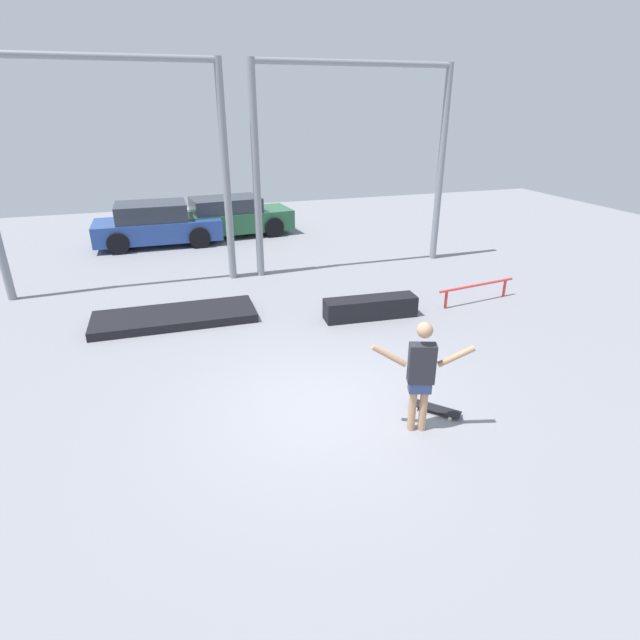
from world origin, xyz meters
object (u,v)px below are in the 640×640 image
(manual_pad, at_px, (175,317))
(parked_car_green, at_px, (230,217))
(skateboarder, at_px, (421,371))
(parked_car_blue, at_px, (157,225))
(skateboard, at_px, (435,408))
(grind_box, at_px, (370,308))
(grind_rail, at_px, (477,288))

(manual_pad, distance_m, parked_car_green, 7.94)
(skateboarder, relative_size, parked_car_blue, 0.42)
(parked_car_blue, distance_m, parked_car_green, 2.63)
(skateboarder, height_order, parked_car_blue, skateboarder)
(skateboard, bearing_deg, skateboarder, -100.13)
(skateboarder, relative_size, grind_box, 0.83)
(skateboarder, bearing_deg, grind_rail, 67.11)
(skateboarder, distance_m, grind_rail, 5.79)
(skateboard, bearing_deg, grind_rail, 96.84)
(grind_rail, height_order, parked_car_blue, parked_car_blue)
(skateboarder, relative_size, grind_rail, 0.78)
(parked_car_blue, bearing_deg, skateboard, -71.83)
(manual_pad, xyz_separation_m, grind_rail, (7.09, -1.07, 0.27))
(skateboarder, bearing_deg, skateboard, 51.87)
(skateboard, relative_size, parked_car_green, 0.16)
(manual_pad, relative_size, parked_car_blue, 0.85)
(grind_rail, bearing_deg, grind_box, -178.18)
(skateboarder, distance_m, grind_box, 4.35)
(manual_pad, height_order, parked_car_blue, parked_car_blue)
(grind_rail, xyz_separation_m, parked_car_blue, (-7.27, 8.11, 0.33))
(skateboard, xyz_separation_m, grind_rail, (3.38, 3.93, 0.30))
(grind_box, relative_size, parked_car_green, 0.47)
(grind_rail, relative_size, parked_car_blue, 0.54)
(grind_box, xyz_separation_m, grind_rail, (2.84, 0.09, 0.13))
(grind_rail, xyz_separation_m, parked_car_green, (-4.69, 8.62, 0.32))
(skateboarder, xyz_separation_m, grind_rail, (3.88, 4.25, -0.63))
(grind_rail, bearing_deg, manual_pad, 171.43)
(skateboard, bearing_deg, grind_box, 129.59)
(manual_pad, bearing_deg, skateboarder, -58.85)
(skateboard, xyz_separation_m, manual_pad, (-3.72, 5.00, 0.03))
(parked_car_blue, xyz_separation_m, parked_car_green, (2.58, 0.51, -0.01))
(grind_rail, bearing_deg, parked_car_blue, 131.88)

